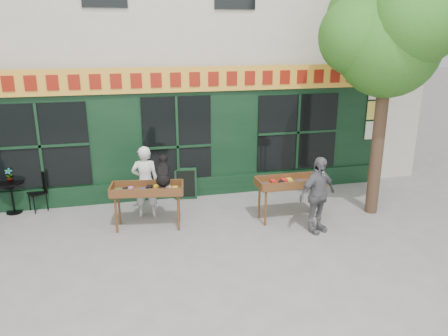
{
  "coord_description": "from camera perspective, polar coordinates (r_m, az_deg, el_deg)",
  "views": [
    {
      "loc": [
        -1.33,
        -8.23,
        4.04
      ],
      "look_at": [
        0.76,
        0.5,
        1.28
      ],
      "focal_mm": 35.0,
      "sensor_mm": 36.0,
      "label": 1
    }
  ],
  "objects": [
    {
      "name": "building",
      "position": [
        14.29,
        -8.67,
        20.68
      ],
      "size": [
        14.0,
        7.26,
        10.0
      ],
      "color": "beige",
      "rests_on": "ground"
    },
    {
      "name": "ground",
      "position": [
        9.26,
        -3.91,
        -8.79
      ],
      "size": [
        80.0,
        80.0,
        0.0
      ],
      "primitive_type": "plane",
      "color": "slate",
      "rests_on": "ground"
    },
    {
      "name": "book_cart_right",
      "position": [
        9.85,
        8.69,
        -2.16
      ],
      "size": [
        1.5,
        0.62,
        0.99
      ],
      "rotation": [
        0.0,
        0.0,
        0.0
      ],
      "color": "#5B311A",
      "rests_on": "ground"
    },
    {
      "name": "book_cart_center",
      "position": [
        9.45,
        -9.99,
        -3.08
      ],
      "size": [
        1.58,
        0.84,
        0.99
      ],
      "rotation": [
        0.0,
        0.0,
        -0.15
      ],
      "color": "#5B311A",
      "rests_on": "ground"
    },
    {
      "name": "woman",
      "position": [
        10.05,
        -10.25,
        -1.77
      ],
      "size": [
        0.66,
        0.49,
        1.67
      ],
      "primitive_type": "imported",
      "rotation": [
        0.0,
        0.0,
        2.99
      ],
      "color": "silver",
      "rests_on": "ground"
    },
    {
      "name": "bistro_table",
      "position": [
        11.3,
        -26.02,
        -2.72
      ],
      "size": [
        0.6,
        0.6,
        0.76
      ],
      "color": "black",
      "rests_on": "ground"
    },
    {
      "name": "street_tree",
      "position": [
        10.29,
        20.85,
        16.43
      ],
      "size": [
        3.05,
        2.9,
        5.6
      ],
      "color": "#382619",
      "rests_on": "ground"
    },
    {
      "name": "bistro_chair_right",
      "position": [
        11.21,
        -22.86,
        -2.38
      ],
      "size": [
        0.5,
        0.49,
        0.95
      ],
      "rotation": [
        0.0,
        0.0,
        -1.06
      ],
      "color": "black",
      "rests_on": "ground"
    },
    {
      "name": "potted_plant",
      "position": [
        11.19,
        -26.27,
        -0.86
      ],
      "size": [
        0.17,
        0.12,
        0.33
      ],
      "primitive_type": "imported",
      "rotation": [
        0.0,
        0.0,
        -0.01
      ],
      "color": "gray",
      "rests_on": "bistro_table"
    },
    {
      "name": "chalkboard",
      "position": [
        11.14,
        -5.02,
        -2.04
      ],
      "size": [
        0.58,
        0.26,
        0.79
      ],
      "rotation": [
        0.0,
        0.0,
        -0.14
      ],
      "color": "black",
      "rests_on": "ground"
    },
    {
      "name": "dog",
      "position": [
        9.27,
        -7.96,
        -0.31
      ],
      "size": [
        0.43,
        0.64,
        0.6
      ],
      "primitive_type": null,
      "rotation": [
        0.0,
        0.0,
        -0.15
      ],
      "color": "black",
      "rests_on": "book_cart_center"
    },
    {
      "name": "man_right",
      "position": [
        9.33,
        12.11,
        -3.47
      ],
      "size": [
        1.04,
        0.71,
        1.65
      ],
      "primitive_type": "imported",
      "rotation": [
        0.0,
        0.0,
        0.35
      ],
      "color": "#5A5A5F",
      "rests_on": "ground"
    }
  ]
}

